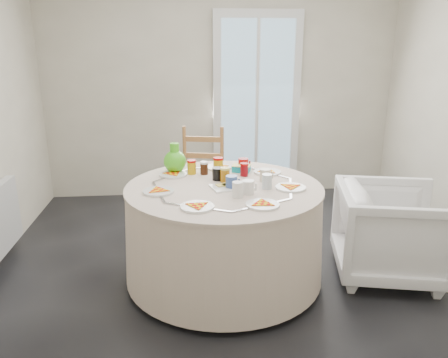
{
  "coord_description": "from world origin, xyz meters",
  "views": [
    {
      "loc": [
        -0.45,
        -3.05,
        1.73
      ],
      "look_at": [
        -0.17,
        -0.05,
        0.8
      ],
      "focal_mm": 35.0,
      "sensor_mm": 36.0,
      "label": 1
    }
  ],
  "objects": [
    {
      "name": "wooden_chair",
      "position": [
        -0.29,
        0.98,
        0.47
      ],
      "size": [
        0.51,
        0.5,
        0.98
      ],
      "primitive_type": null,
      "rotation": [
        0.0,
        0.0,
        -0.21
      ],
      "color": "#A17534",
      "rests_on": "floor"
    },
    {
      "name": "green_pitcher",
      "position": [
        -0.52,
        0.34,
        0.87
      ],
      "size": [
        0.2,
        0.2,
        0.23
      ],
      "primitive_type": null,
      "rotation": [
        0.0,
        0.0,
        -0.12
      ],
      "color": "#4AC91F",
      "rests_on": "table"
    },
    {
      "name": "place_settings",
      "position": [
        -0.17,
        -0.05,
        0.77
      ],
      "size": [
        1.33,
        1.33,
        0.02
      ],
      "primitive_type": null,
      "rotation": [
        0.0,
        0.0,
        0.14
      ],
      "color": "white",
      "rests_on": "table"
    },
    {
      "name": "armchair",
      "position": [
        1.11,
        -0.12,
        0.39
      ],
      "size": [
        0.87,
        0.91,
        0.79
      ],
      "primitive_type": "imported",
      "rotation": [
        0.0,
        0.0,
        1.35
      ],
      "color": "white",
      "rests_on": "floor"
    },
    {
      "name": "glass_door",
      "position": [
        0.4,
        1.95,
        1.05
      ],
      "size": [
        1.0,
        0.08,
        2.1
      ],
      "primitive_type": "cube",
      "color": "silver",
      "rests_on": "floor"
    },
    {
      "name": "floor",
      "position": [
        0.0,
        0.0,
        0.0
      ],
      "size": [
        4.0,
        4.0,
        0.0
      ],
      "primitive_type": "plane",
      "color": "black",
      "rests_on": "ground"
    },
    {
      "name": "jar_cluster",
      "position": [
        -0.2,
        0.23,
        0.82
      ],
      "size": [
        0.49,
        0.28,
        0.14
      ],
      "primitive_type": null,
      "rotation": [
        0.0,
        0.0,
        0.11
      ],
      "color": "#B14E1A",
      "rests_on": "table"
    },
    {
      "name": "wall_back",
      "position": [
        0.0,
        2.0,
        1.3
      ],
      "size": [
        4.0,
        0.02,
        2.6
      ],
      "primitive_type": "cube",
      "color": "#BCB5A3",
      "rests_on": "floor"
    },
    {
      "name": "cheese_platter",
      "position": [
        -0.12,
        -0.09,
        0.77
      ],
      "size": [
        0.33,
        0.25,
        0.04
      ],
      "primitive_type": null,
      "rotation": [
        0.0,
        0.0,
        0.25
      ],
      "color": "silver",
      "rests_on": "table"
    },
    {
      "name": "table",
      "position": [
        -0.17,
        -0.05,
        0.38
      ],
      "size": [
        1.47,
        1.47,
        0.75
      ],
      "primitive_type": "cylinder",
      "color": "beige",
      "rests_on": "floor"
    },
    {
      "name": "butter_tub",
      "position": [
        0.01,
        0.31,
        0.79
      ],
      "size": [
        0.17,
        0.15,
        0.06
      ],
      "primitive_type": "cube",
      "rotation": [
        0.0,
        0.0,
        -0.34
      ],
      "color": "#0A98AB",
      "rests_on": "table"
    },
    {
      "name": "mugs_glasses",
      "position": [
        -0.02,
        -0.02,
        0.81
      ],
      "size": [
        0.84,
        0.84,
        0.12
      ],
      "primitive_type": null,
      "rotation": [
        0.0,
        0.0,
        0.42
      ],
      "color": "#A5A5A5",
      "rests_on": "table"
    }
  ]
}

